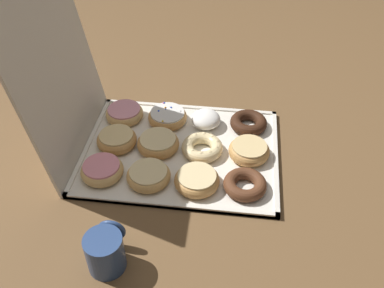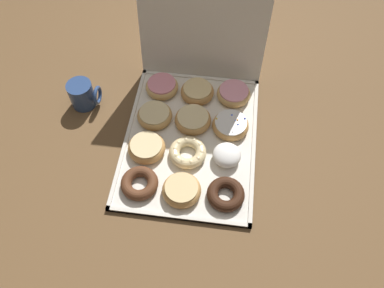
{
  "view_description": "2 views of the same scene",
  "coord_description": "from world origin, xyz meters",
  "px_view_note": "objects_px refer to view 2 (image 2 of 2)",
  "views": [
    {
      "loc": [
        -0.88,
        -0.14,
        0.82
      ],
      "look_at": [
        0.0,
        -0.03,
        0.04
      ],
      "focal_mm": 39.72,
      "sensor_mm": 36.0,
      "label": 1
    },
    {
      "loc": [
        0.09,
        -0.66,
        1.02
      ],
      "look_at": [
        0.01,
        -0.03,
        0.03
      ],
      "focal_mm": 35.26,
      "sensor_mm": 36.0,
      "label": 2
    }
  ],
  "objects_px": {
    "powdered_filled_donut_5": "(227,155)",
    "pink_frosted_donut_9": "(162,86)",
    "chocolate_cake_ring_donut_0": "(140,183)",
    "sprinkle_donut_8": "(230,125)",
    "donut_box": "(190,140)",
    "coffee_mug": "(83,94)",
    "cruller_donut_4": "(188,152)",
    "glazed_ring_donut_6": "(155,115)",
    "glazed_ring_donut_3": "(147,147)",
    "pink_frosted_donut_11": "(234,93)",
    "chocolate_cake_ring_donut_2": "(226,194)",
    "glazed_ring_donut_7": "(194,120)",
    "glazed_ring_donut_10": "(197,91)",
    "glazed_ring_donut_1": "(180,190)"
  },
  "relations": [
    {
      "from": "cruller_donut_4",
      "to": "powdered_filled_donut_5",
      "type": "height_order",
      "value": "powdered_filled_donut_5"
    },
    {
      "from": "powdered_filled_donut_5",
      "to": "pink_frosted_donut_9",
      "type": "relative_size",
      "value": 0.77
    },
    {
      "from": "powdered_filled_donut_5",
      "to": "pink_frosted_donut_11",
      "type": "bearing_deg",
      "value": 89.14
    },
    {
      "from": "donut_box",
      "to": "cruller_donut_4",
      "type": "xyz_separation_m",
      "value": [
        0.0,
        -0.06,
        0.02
      ]
    },
    {
      "from": "donut_box",
      "to": "coffee_mug",
      "type": "distance_m",
      "value": 0.4
    },
    {
      "from": "coffee_mug",
      "to": "pink_frosted_donut_11",
      "type": "bearing_deg",
      "value": 9.59
    },
    {
      "from": "coffee_mug",
      "to": "glazed_ring_donut_3",
      "type": "bearing_deg",
      "value": -33.98
    },
    {
      "from": "chocolate_cake_ring_donut_0",
      "to": "pink_frosted_donut_9",
      "type": "relative_size",
      "value": 0.99
    },
    {
      "from": "glazed_ring_donut_10",
      "to": "chocolate_cake_ring_donut_2",
      "type": "bearing_deg",
      "value": -70.76
    },
    {
      "from": "chocolate_cake_ring_donut_0",
      "to": "cruller_donut_4",
      "type": "xyz_separation_m",
      "value": [
        0.13,
        0.12,
        0.0
      ]
    },
    {
      "from": "donut_box",
      "to": "pink_frosted_donut_11",
      "type": "relative_size",
      "value": 4.73
    },
    {
      "from": "powdered_filled_donut_5",
      "to": "coffee_mug",
      "type": "xyz_separation_m",
      "value": [
        -0.5,
        0.17,
        0.01
      ]
    },
    {
      "from": "glazed_ring_donut_1",
      "to": "glazed_ring_donut_10",
      "type": "height_order",
      "value": "glazed_ring_donut_10"
    },
    {
      "from": "glazed_ring_donut_3",
      "to": "sprinkle_donut_8",
      "type": "xyz_separation_m",
      "value": [
        0.25,
        0.12,
        -0.0
      ]
    },
    {
      "from": "glazed_ring_donut_3",
      "to": "pink_frosted_donut_11",
      "type": "relative_size",
      "value": 1.02
    },
    {
      "from": "chocolate_cake_ring_donut_0",
      "to": "chocolate_cake_ring_donut_2",
      "type": "relative_size",
      "value": 1.01
    },
    {
      "from": "glazed_ring_donut_6",
      "to": "coffee_mug",
      "type": "bearing_deg",
      "value": 170.65
    },
    {
      "from": "glazed_ring_donut_7",
      "to": "glazed_ring_donut_10",
      "type": "relative_size",
      "value": 1.04
    },
    {
      "from": "chocolate_cake_ring_donut_2",
      "to": "glazed_ring_donut_3",
      "type": "xyz_separation_m",
      "value": [
        -0.26,
        0.13,
        0.0
      ]
    },
    {
      "from": "donut_box",
      "to": "glazed_ring_donut_3",
      "type": "bearing_deg",
      "value": -154.74
    },
    {
      "from": "glazed_ring_donut_1",
      "to": "cruller_donut_4",
      "type": "height_order",
      "value": "glazed_ring_donut_1"
    },
    {
      "from": "donut_box",
      "to": "pink_frosted_donut_11",
      "type": "xyz_separation_m",
      "value": [
        0.12,
        0.19,
        0.02
      ]
    },
    {
      "from": "chocolate_cake_ring_donut_0",
      "to": "glazed_ring_donut_10",
      "type": "height_order",
      "value": "glazed_ring_donut_10"
    },
    {
      "from": "powdered_filled_donut_5",
      "to": "glazed_ring_donut_7",
      "type": "height_order",
      "value": "powdered_filled_donut_5"
    },
    {
      "from": "donut_box",
      "to": "glazed_ring_donut_7",
      "type": "xyz_separation_m",
      "value": [
        0.0,
        0.06,
        0.02
      ]
    },
    {
      "from": "glazed_ring_donut_1",
      "to": "glazed_ring_donut_6",
      "type": "relative_size",
      "value": 0.99
    },
    {
      "from": "glazed_ring_donut_1",
      "to": "coffee_mug",
      "type": "relative_size",
      "value": 1.11
    },
    {
      "from": "glazed_ring_donut_3",
      "to": "pink_frosted_donut_11",
      "type": "bearing_deg",
      "value": 45.0
    },
    {
      "from": "donut_box",
      "to": "chocolate_cake_ring_donut_2",
      "type": "height_order",
      "value": "chocolate_cake_ring_donut_2"
    },
    {
      "from": "glazed_ring_donut_1",
      "to": "cruller_donut_4",
      "type": "relative_size",
      "value": 0.99
    },
    {
      "from": "pink_frosted_donut_9",
      "to": "coffee_mug",
      "type": "xyz_separation_m",
      "value": [
        -0.25,
        -0.08,
        0.02
      ]
    },
    {
      "from": "coffee_mug",
      "to": "chocolate_cake_ring_donut_2",
      "type": "bearing_deg",
      "value": -30.15
    },
    {
      "from": "glazed_ring_donut_3",
      "to": "glazed_ring_donut_10",
      "type": "bearing_deg",
      "value": 62.45
    },
    {
      "from": "donut_box",
      "to": "cruller_donut_4",
      "type": "height_order",
      "value": "cruller_donut_4"
    },
    {
      "from": "glazed_ring_donut_6",
      "to": "sprinkle_donut_8",
      "type": "height_order",
      "value": "sprinkle_donut_8"
    },
    {
      "from": "chocolate_cake_ring_donut_2",
      "to": "glazed_ring_donut_3",
      "type": "relative_size",
      "value": 0.94
    },
    {
      "from": "sprinkle_donut_8",
      "to": "glazed_ring_donut_1",
      "type": "bearing_deg",
      "value": -117.2
    },
    {
      "from": "chocolate_cake_ring_donut_0",
      "to": "sprinkle_donut_8",
      "type": "relative_size",
      "value": 0.94
    },
    {
      "from": "glazed_ring_donut_1",
      "to": "powdered_filled_donut_5",
      "type": "height_order",
      "value": "powdered_filled_donut_5"
    },
    {
      "from": "cruller_donut_4",
      "to": "glazed_ring_donut_10",
      "type": "xyz_separation_m",
      "value": [
        -0.0,
        0.25,
        0.0
      ]
    },
    {
      "from": "donut_box",
      "to": "cruller_donut_4",
      "type": "distance_m",
      "value": 0.06
    },
    {
      "from": "chocolate_cake_ring_donut_2",
      "to": "pink_frosted_donut_11",
      "type": "relative_size",
      "value": 0.96
    },
    {
      "from": "donut_box",
      "to": "chocolate_cake_ring_donut_0",
      "type": "xyz_separation_m",
      "value": [
        -0.13,
        -0.18,
        0.02
      ]
    },
    {
      "from": "glazed_ring_donut_10",
      "to": "glazed_ring_donut_6",
      "type": "bearing_deg",
      "value": -136.86
    },
    {
      "from": "chocolate_cake_ring_donut_2",
      "to": "pink_frosted_donut_11",
      "type": "xyz_separation_m",
      "value": [
        -0.0,
        0.38,
        0.0
      ]
    },
    {
      "from": "coffee_mug",
      "to": "sprinkle_donut_8",
      "type": "bearing_deg",
      "value": -5.61
    },
    {
      "from": "powdered_filled_donut_5",
      "to": "glazed_ring_donut_10",
      "type": "height_order",
      "value": "powdered_filled_donut_5"
    },
    {
      "from": "donut_box",
      "to": "chocolate_cake_ring_donut_2",
      "type": "xyz_separation_m",
      "value": [
        0.13,
        -0.19,
        0.02
      ]
    },
    {
      "from": "glazed_ring_donut_7",
      "to": "pink_frosted_donut_9",
      "type": "relative_size",
      "value": 1.05
    },
    {
      "from": "chocolate_cake_ring_donut_0",
      "to": "pink_frosted_donut_11",
      "type": "xyz_separation_m",
      "value": [
        0.25,
        0.38,
        0.0
      ]
    }
  ]
}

